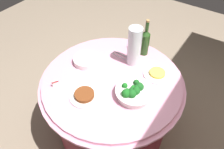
% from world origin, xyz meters
% --- Properties ---
extents(ground_plane, '(6.00, 6.00, 0.00)m').
position_xyz_m(ground_plane, '(0.00, 0.00, 0.00)').
color(ground_plane, gray).
extents(buffet_table, '(1.16, 1.16, 0.74)m').
position_xyz_m(buffet_table, '(0.00, 0.00, 0.38)').
color(buffet_table, maroon).
rests_on(buffet_table, ground_plane).
extents(broccoli_bowl, '(0.28, 0.28, 0.11)m').
position_xyz_m(broccoli_bowl, '(0.05, 0.23, 0.78)').
color(broccoli_bowl, white).
rests_on(broccoli_bowl, buffet_table).
extents(plate_stack, '(0.21, 0.21, 0.05)m').
position_xyz_m(plate_stack, '(-0.04, -0.29, 0.77)').
color(plate_stack, white).
rests_on(plate_stack, buffet_table).
extents(wine_bottle, '(0.07, 0.07, 0.34)m').
position_xyz_m(wine_bottle, '(-0.42, 0.05, 0.87)').
color(wine_bottle, '#23471B').
rests_on(wine_bottle, buffet_table).
extents(decorative_fruit_vase, '(0.11, 0.11, 0.34)m').
position_xyz_m(decorative_fruit_vase, '(-0.26, 0.04, 0.89)').
color(decorative_fruit_vase, silver).
rests_on(decorative_fruit_vase, buffet_table).
extents(serving_tongs, '(0.05, 0.17, 0.01)m').
position_xyz_m(serving_tongs, '(-0.27, -0.10, 0.74)').
color(serving_tongs, silver).
rests_on(serving_tongs, buffet_table).
extents(food_plate_fried_egg, '(0.22, 0.22, 0.03)m').
position_xyz_m(food_plate_fried_egg, '(-0.24, 0.27, 0.75)').
color(food_plate_fried_egg, white).
rests_on(food_plate_fried_egg, buffet_table).
extents(food_plate_stir_fry, '(0.22, 0.22, 0.04)m').
position_xyz_m(food_plate_stir_fry, '(0.26, -0.06, 0.76)').
color(food_plate_stir_fry, white).
rests_on(food_plate_stir_fry, buffet_table).
extents(label_placard_front, '(0.05, 0.03, 0.05)m').
position_xyz_m(label_placard_front, '(0.30, -0.31, 0.77)').
color(label_placard_front, white).
rests_on(label_placard_front, buffet_table).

